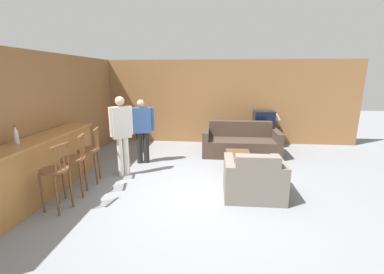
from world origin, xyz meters
TOP-DOWN VIEW (x-y plane):
  - ground_plane at (0.00, 0.00)m, footprint 24.00×24.00m
  - wall_back at (0.00, 3.75)m, footprint 9.40×0.08m
  - wall_left at (-3.13, 1.37)m, footprint 0.08×8.75m
  - bar_counter at (-2.79, -0.27)m, footprint 0.55×2.84m
  - bar_chair_near at (-2.19, -0.84)m, footprint 0.50×0.50m
  - bar_chair_mid at (-2.19, -0.28)m, footprint 0.51×0.51m
  - bar_chair_far at (-2.19, 0.29)m, footprint 0.51×0.51m
  - couch_far at (1.02, 2.44)m, footprint 2.05×0.92m
  - armchair_near at (1.02, -0.08)m, footprint 1.04×0.87m
  - coffee_table at (0.87, 1.26)m, footprint 0.55×0.92m
  - tv_unit at (1.79, 3.42)m, footprint 1.05×0.46m
  - tv at (1.79, 3.42)m, footprint 0.60×0.49m
  - bottle at (-2.86, -0.71)m, footprint 0.07×0.07m
  - book_on_table at (0.92, 1.03)m, footprint 0.20×0.19m
  - table_lamp at (2.16, 3.42)m, footprint 0.27×0.27m
  - person_by_window at (-1.46, 1.55)m, footprint 0.59×0.29m
  - person_by_counter at (-1.65, 0.71)m, footprint 0.41×0.36m

SIDE VIEW (x-z plane):
  - ground_plane at x=0.00m, z-range 0.00..0.00m
  - tv_unit at x=1.79m, z-range 0.00..0.57m
  - couch_far at x=1.02m, z-range -0.13..0.76m
  - coffee_table at x=0.87m, z-range 0.13..0.51m
  - armchair_near at x=1.02m, z-range -0.11..0.75m
  - book_on_table at x=0.92m, z-range 0.38..0.40m
  - bar_counter at x=-2.79m, z-range 0.00..1.07m
  - bar_chair_near at x=-2.19m, z-range 0.05..1.17m
  - bar_chair_mid at x=-2.19m, z-range 0.05..1.17m
  - bar_chair_far at x=-2.19m, z-range 0.05..1.17m
  - tv at x=1.79m, z-range 0.57..1.10m
  - person_by_window at x=-1.46m, z-range 0.09..1.67m
  - table_lamp at x=2.16m, z-range 0.68..1.13m
  - person_by_counter at x=-1.65m, z-range 0.13..1.85m
  - bottle at x=-2.86m, z-range 1.05..1.36m
  - wall_back at x=0.00m, z-range 0.00..2.60m
  - wall_left at x=-3.13m, z-range 0.00..2.60m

